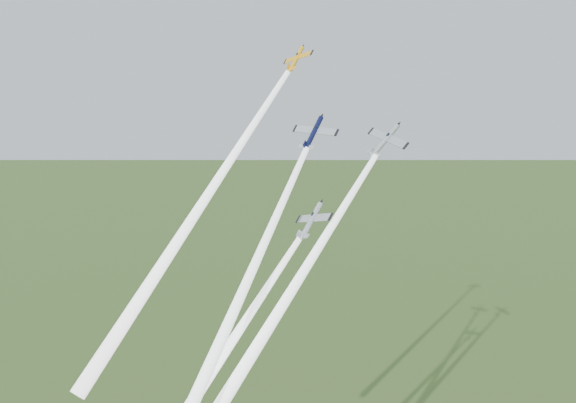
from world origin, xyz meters
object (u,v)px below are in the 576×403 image
at_px(plane_navy, 314,133).
at_px(plane_silver_low, 311,220).
at_px(plane_silver_right, 385,140).
at_px(plane_yellow, 297,59).

height_order(plane_navy, plane_silver_low, plane_navy).
xyz_separation_m(plane_navy, plane_silver_right, (8.70, 7.73, -1.29)).
xyz_separation_m(plane_yellow, plane_silver_low, (13.29, -13.30, -25.55)).
bearing_deg(plane_navy, plane_silver_low, -62.90).
bearing_deg(plane_silver_low, plane_silver_right, 75.79).
bearing_deg(plane_yellow, plane_silver_right, 2.52).
relative_size(plane_navy, plane_silver_low, 0.96).
xyz_separation_m(plane_yellow, plane_navy, (10.87, -9.52, -12.04)).
xyz_separation_m(plane_yellow, plane_silver_right, (19.57, -1.80, -13.33)).
height_order(plane_yellow, plane_navy, plane_yellow).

